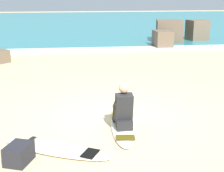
{
  "coord_description": "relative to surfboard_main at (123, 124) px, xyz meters",
  "views": [
    {
      "loc": [
        -0.87,
        -7.13,
        2.79
      ],
      "look_at": [
        0.09,
        0.66,
        0.55
      ],
      "focal_mm": 54.14,
      "sensor_mm": 36.0,
      "label": 1
    }
  ],
  "objects": [
    {
      "name": "beach_bag",
      "position": [
        -1.97,
        -1.34,
        0.12
      ],
      "size": [
        0.51,
        0.58,
        0.32
      ],
      "primitive_type": "cube",
      "rotation": [
        0.0,
        0.0,
        -0.37
      ],
      "color": "#232328",
      "rests_on": "ground"
    },
    {
      "name": "surfer_seated",
      "position": [
        -0.03,
        -0.18,
        0.4
      ],
      "size": [
        0.38,
        0.71,
        0.95
      ],
      "color": "#232326",
      "rests_on": "surfboard_main"
    },
    {
      "name": "sea",
      "position": [
        -0.18,
        22.94,
        0.01
      ],
      "size": [
        80.0,
        28.0,
        0.1
      ],
      "primitive_type": "cube",
      "color": "teal",
      "rests_on": "ground"
    },
    {
      "name": "breaking_foam",
      "position": [
        -0.18,
        9.24,
        0.02
      ],
      "size": [
        80.0,
        0.9,
        0.11
      ],
      "primitive_type": "cube",
      "color": "white",
      "rests_on": "ground"
    },
    {
      "name": "surfboard_main",
      "position": [
        0.0,
        0.0,
        0.0
      ],
      "size": [
        0.74,
        2.34,
        0.08
      ],
      "color": "#EFE5C6",
      "rests_on": "ground"
    },
    {
      "name": "ground_plane",
      "position": [
        -0.18,
        0.54,
        -0.04
      ],
      "size": [
        80.0,
        80.0,
        0.0
      ],
      "primitive_type": "plane",
      "color": "#CCB584"
    },
    {
      "name": "surfboard_spare_near",
      "position": [
        -1.38,
        -0.97,
        0.0
      ],
      "size": [
        2.12,
        1.45,
        0.08
      ],
      "color": "#EFE5C6",
      "rests_on": "ground"
    },
    {
      "name": "rock_outcrop_distant",
      "position": [
        4.54,
        11.02,
        0.55
      ],
      "size": [
        3.55,
        3.08,
        1.23
      ],
      "color": "brown",
      "rests_on": "ground"
    }
  ]
}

